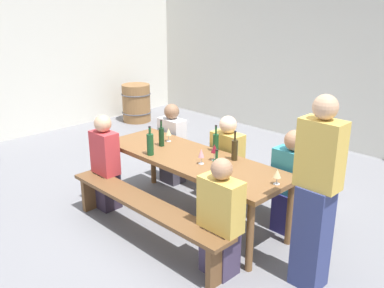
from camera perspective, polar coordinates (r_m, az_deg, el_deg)
The scene contains 22 objects.
ground_plane at distance 4.96m, azimuth 0.00°, elevation -9.88°, with size 24.00×24.00×0.00m, color slate.
back_wall at distance 7.34m, azimuth 20.60°, elevation 11.59°, with size 14.00×0.20×3.20m, color silver.
side_wall at distance 8.14m, azimuth -22.93°, elevation 11.92°, with size 0.20×7.51×3.20m, color silver.
tasting_table at distance 4.67m, azimuth 0.00°, elevation -2.61°, with size 2.31×0.77×0.75m.
bench_near at distance 4.39m, azimuth -6.45°, elevation -8.73°, with size 2.21×0.30×0.45m.
bench_far at distance 5.26m, azimuth 5.33°, elevation -3.85°, with size 2.21×0.30×0.45m.
wine_bottle_0 at distance 3.98m, azimuth 3.29°, elevation -3.57°, with size 0.07×0.07×0.33m.
wine_bottle_1 at distance 4.79m, azimuth 3.22°, elevation 0.27°, with size 0.07×0.07×0.31m.
wine_bottle_2 at distance 4.69m, azimuth -5.65°, elevation 0.01°, with size 0.08×0.08×0.33m.
wine_bottle_3 at distance 4.97m, azimuth -4.14°, elevation 1.05°, with size 0.06×0.06×0.32m.
wine_bottle_4 at distance 4.54m, azimuth 5.76°, elevation -0.73°, with size 0.07×0.07×0.33m.
wine_glass_0 at distance 4.02m, azimuth 11.40°, elevation -3.96°, with size 0.08×0.08×0.15m.
wine_glass_1 at distance 4.41m, azimuth 1.26°, elevation -1.29°, with size 0.07×0.07×0.17m.
wine_glass_2 at distance 4.51m, azimuth 3.04°, elevation -0.66°, with size 0.08×0.08×0.18m.
wine_glass_3 at distance 5.12m, azimuth -3.18°, elevation 1.60°, with size 0.07×0.07×0.17m.
seated_guest_near_0 at distance 5.06m, azimuth -11.55°, elevation -2.72°, with size 0.33×0.24×1.15m.
seated_guest_near_1 at distance 3.82m, azimuth 3.84°, elevation -10.30°, with size 0.40×0.24×1.12m.
seated_guest_far_0 at distance 5.70m, azimuth -2.68°, elevation -0.24°, with size 0.37×0.24×1.10m.
seated_guest_far_1 at distance 5.06m, azimuth 4.72°, elevation -2.69°, with size 0.39×0.24×1.12m.
seated_guest_far_2 at distance 4.57m, azimuth 13.19°, elevation -5.38°, with size 0.40×0.24×1.15m.
standing_host at distance 3.67m, azimuth 16.34°, elevation -7.01°, with size 0.35×0.24×1.71m.
wine_barrel at distance 8.76m, azimuth -7.49°, elevation 5.50°, with size 0.60×0.60×0.76m.
Camera 1 is at (3.09, -3.05, 2.39)m, focal length 39.63 mm.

